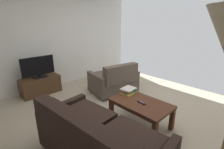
{
  "coord_description": "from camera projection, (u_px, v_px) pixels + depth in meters",
  "views": [
    {
      "loc": [
        -1.95,
        2.19,
        1.8
      ],
      "look_at": [
        0.07,
        0.26,
        0.88
      ],
      "focal_mm": 26.35,
      "sensor_mm": 36.0,
      "label": 1
    }
  ],
  "objects": [
    {
      "name": "wall_right",
      "position": [
        60.0,
        36.0,
        4.61
      ],
      "size": [
        0.12,
        4.88,
        2.76
      ],
      "primitive_type": "cube",
      "color": "white",
      "rests_on": "ground"
    },
    {
      "name": "ground_plane",
      "position": [
        124.0,
        114.0,
        3.34
      ],
      "size": [
        4.96,
        4.88,
        0.01
      ],
      "primitive_type": "cube",
      "color": "#B7A88E"
    },
    {
      "name": "tv_stand",
      "position": [
        41.0,
        86.0,
        4.19
      ],
      "size": [
        0.41,
        0.94,
        0.45
      ],
      "color": "#4C331E",
      "rests_on": "ground"
    },
    {
      "name": "coffee_table",
      "position": [
        141.0,
        106.0,
        2.87
      ],
      "size": [
        1.02,
        0.63,
        0.45
      ],
      "color": "#4C2819",
      "rests_on": "ground"
    },
    {
      "name": "flat_tv",
      "position": [
        38.0,
        67.0,
        4.04
      ],
      "size": [
        0.21,
        0.79,
        0.52
      ],
      "color": "black",
      "rests_on": "tv_stand"
    },
    {
      "name": "tv_remote",
      "position": [
        142.0,
        103.0,
        2.81
      ],
      "size": [
        0.17,
        0.07,
        0.02
      ],
      "color": "black",
      "rests_on": "coffee_table"
    },
    {
      "name": "loveseat_near",
      "position": [
        115.0,
        80.0,
        4.24
      ],
      "size": [
        1.0,
        1.24,
        0.8
      ],
      "color": "black",
      "rests_on": "ground"
    },
    {
      "name": "book_stack",
      "position": [
        128.0,
        91.0,
        3.21
      ],
      "size": [
        0.26,
        0.31,
        0.1
      ],
      "color": "#E0CC4C",
      "rests_on": "coffee_table"
    },
    {
      "name": "sofa_main",
      "position": [
        96.0,
        140.0,
        2.07
      ],
      "size": [
        1.81,
        1.02,
        0.84
      ],
      "color": "black",
      "rests_on": "ground"
    }
  ]
}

